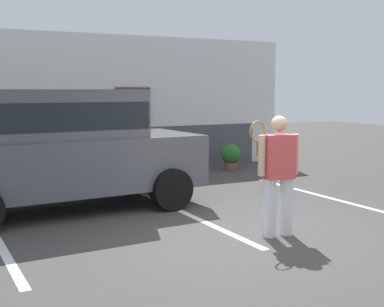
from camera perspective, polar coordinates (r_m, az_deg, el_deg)
The scene contains 7 objects.
ground_plane at distance 7.56m, azimuth 5.59°, elevation -8.83°, with size 40.00×40.00×0.00m, color #423F3D.
parking_stripe_1 at distance 8.75m, azimuth -0.46°, elevation -6.58°, with size 0.12×4.40×0.01m, color silver.
parking_stripe_2 at distance 10.43m, azimuth 14.36°, elevation -4.59°, with size 0.12×4.40×0.01m, color silver.
house_frontage at distance 13.16m, azimuth -9.92°, elevation 4.83°, with size 10.35×0.40×3.38m.
parked_suv at distance 9.14m, azimuth -14.32°, elevation 1.05°, with size 4.69×2.35×2.05m.
tennis_player_man at distance 7.44m, azimuth 9.26°, elevation -2.17°, with size 0.76×0.31×1.69m.
potted_plant_by_porch at distance 13.51m, azimuth 4.19°, elevation -0.21°, with size 0.51×0.51×0.67m.
Camera 1 is at (-4.00, -6.07, 2.05)m, focal length 49.41 mm.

